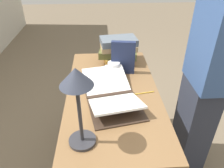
{
  "coord_description": "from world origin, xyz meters",
  "views": [
    {
      "loc": [
        -1.19,
        0.08,
        1.61
      ],
      "look_at": [
        -0.03,
        0.01,
        0.86
      ],
      "focal_mm": 35.0,
      "sensor_mm": 36.0,
      "label": 1
    }
  ],
  "objects_px": {
    "open_book": "(110,93)",
    "pencil": "(144,93)",
    "book_standing_upright": "(123,58)",
    "person_reader": "(205,79)",
    "book_stack_tall": "(118,50)",
    "coffee_mug": "(114,69)",
    "reading_lamp": "(77,89)"
  },
  "relations": [
    {
      "from": "open_book",
      "to": "pencil",
      "type": "relative_size",
      "value": 4.21
    },
    {
      "from": "book_standing_upright",
      "to": "person_reader",
      "type": "bearing_deg",
      "value": -101.06
    },
    {
      "from": "book_stack_tall",
      "to": "coffee_mug",
      "type": "xyz_separation_m",
      "value": [
        -0.22,
        0.05,
        -0.05
      ]
    },
    {
      "from": "open_book",
      "to": "coffee_mug",
      "type": "distance_m",
      "value": 0.28
    },
    {
      "from": "pencil",
      "to": "book_stack_tall",
      "type": "bearing_deg",
      "value": 14.99
    },
    {
      "from": "book_stack_tall",
      "to": "book_standing_upright",
      "type": "relative_size",
      "value": 1.31
    },
    {
      "from": "book_stack_tall",
      "to": "pencil",
      "type": "xyz_separation_m",
      "value": [
        -0.48,
        -0.13,
        -0.1
      ]
    },
    {
      "from": "reading_lamp",
      "to": "person_reader",
      "type": "height_order",
      "value": "person_reader"
    },
    {
      "from": "pencil",
      "to": "book_standing_upright",
      "type": "bearing_deg",
      "value": 21.22
    },
    {
      "from": "reading_lamp",
      "to": "coffee_mug",
      "type": "height_order",
      "value": "reading_lamp"
    },
    {
      "from": "open_book",
      "to": "reading_lamp",
      "type": "distance_m",
      "value": 0.5
    },
    {
      "from": "book_stack_tall",
      "to": "reading_lamp",
      "type": "height_order",
      "value": "reading_lamp"
    },
    {
      "from": "book_stack_tall",
      "to": "person_reader",
      "type": "height_order",
      "value": "person_reader"
    },
    {
      "from": "coffee_mug",
      "to": "reading_lamp",
      "type": "bearing_deg",
      "value": 163.26
    },
    {
      "from": "book_standing_upright",
      "to": "open_book",
      "type": "bearing_deg",
      "value": 168.04
    },
    {
      "from": "pencil",
      "to": "person_reader",
      "type": "xyz_separation_m",
      "value": [
        0.09,
        -0.44,
        0.03
      ]
    },
    {
      "from": "coffee_mug",
      "to": "person_reader",
      "type": "xyz_separation_m",
      "value": [
        -0.17,
        -0.63,
        -0.01
      ]
    },
    {
      "from": "reading_lamp",
      "to": "book_standing_upright",
      "type": "bearing_deg",
      "value": -21.64
    },
    {
      "from": "reading_lamp",
      "to": "pencil",
      "type": "xyz_separation_m",
      "value": [
        0.39,
        -0.38,
        -0.31
      ]
    },
    {
      "from": "book_standing_upright",
      "to": "coffee_mug",
      "type": "xyz_separation_m",
      "value": [
        -0.02,
        0.07,
        -0.08
      ]
    },
    {
      "from": "book_standing_upright",
      "to": "coffee_mug",
      "type": "height_order",
      "value": "book_standing_upright"
    },
    {
      "from": "person_reader",
      "to": "book_standing_upright",
      "type": "bearing_deg",
      "value": -108.96
    },
    {
      "from": "book_standing_upright",
      "to": "reading_lamp",
      "type": "bearing_deg",
      "value": 166.26
    },
    {
      "from": "reading_lamp",
      "to": "person_reader",
      "type": "xyz_separation_m",
      "value": [
        0.48,
        -0.82,
        -0.28
      ]
    },
    {
      "from": "book_standing_upright",
      "to": "pencil",
      "type": "xyz_separation_m",
      "value": [
        -0.28,
        -0.11,
        -0.12
      ]
    },
    {
      "from": "coffee_mug",
      "to": "pencil",
      "type": "bearing_deg",
      "value": -144.98
    },
    {
      "from": "open_book",
      "to": "book_stack_tall",
      "type": "distance_m",
      "value": 0.51
    },
    {
      "from": "coffee_mug",
      "to": "pencil",
      "type": "xyz_separation_m",
      "value": [
        -0.26,
        -0.18,
        -0.05
      ]
    },
    {
      "from": "person_reader",
      "to": "book_stack_tall",
      "type": "bearing_deg",
      "value": -123.98
    },
    {
      "from": "coffee_mug",
      "to": "person_reader",
      "type": "distance_m",
      "value": 0.65
    },
    {
      "from": "open_book",
      "to": "person_reader",
      "type": "distance_m",
      "value": 0.67
    },
    {
      "from": "open_book",
      "to": "book_stack_tall",
      "type": "bearing_deg",
      "value": -21.19
    }
  ]
}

